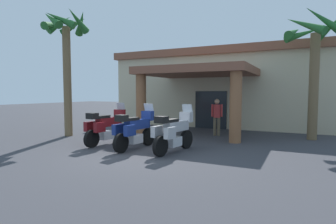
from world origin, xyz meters
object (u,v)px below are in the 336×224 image
motorcycle_maroon (106,127)px  palm_tree_near_portico (315,48)px  motel_building (225,88)px  pedestrian (217,114)px  palm_tree_roadside (66,43)px  motorcycle_silver (174,132)px  motorcycle_blue (135,130)px

motorcycle_maroon → palm_tree_near_portico: size_ratio=0.40×
motel_building → pedestrian: bearing=-79.1°
pedestrian → palm_tree_near_portico: palm_tree_near_portico is taller
palm_tree_roadside → motorcycle_silver: bearing=-8.3°
motel_building → palm_tree_roadside: palm_tree_roadside is taller
motorcycle_blue → motorcycle_silver: (1.48, 0.16, 0.00)m
motel_building → motorcycle_silver: (1.05, -9.57, -1.63)m
motorcycle_blue → palm_tree_roadside: bearing=81.0°
motorcycle_maroon → pedestrian: 5.20m
motorcycle_maroon → motorcycle_silver: 2.97m
motorcycle_blue → palm_tree_near_portico: palm_tree_near_portico is taller
palm_tree_near_portico → motorcycle_maroon: bearing=-144.8°
motorcycle_maroon → palm_tree_roadside: (-3.02, 0.84, 3.59)m
motorcycle_maroon → palm_tree_near_portico: (7.09, 5.00, 3.20)m
motel_building → palm_tree_roadside: bearing=-121.2°
motorcycle_silver → pedestrian: 4.18m
motorcycle_maroon → motorcycle_silver: bearing=-86.4°
motel_building → palm_tree_roadside: size_ratio=2.29×
motorcycle_blue → pedestrian: (1.65, 4.33, 0.30)m
motorcycle_blue → palm_tree_roadside: (-4.50, 1.04, 3.59)m
motel_building → motorcycle_blue: (-0.43, -9.74, -1.63)m
pedestrian → motel_building: bearing=4.4°
pedestrian → palm_tree_roadside: bearing=109.9°
palm_tree_roadside → palm_tree_near_portico: 10.94m
motorcycle_silver → palm_tree_roadside: size_ratio=0.38×
motel_building → motorcycle_blue: size_ratio=6.04×
motorcycle_blue → motorcycle_silver: bearing=-79.7°
palm_tree_near_portico → motel_building: bearing=138.7°
motorcycle_silver → palm_tree_roadside: (-5.98, 0.87, 3.59)m
motorcycle_maroon → motorcycle_blue: same height
motorcycle_maroon → motorcycle_silver: size_ratio=1.00×
motel_building → motorcycle_blue: bearing=-94.2°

